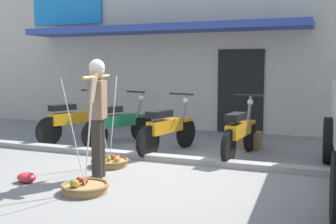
{
  "coord_description": "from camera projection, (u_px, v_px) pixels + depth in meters",
  "views": [
    {
      "loc": [
        2.73,
        -5.65,
        1.59
      ],
      "look_at": [
        0.23,
        0.6,
        0.85
      ],
      "focal_mm": 44.11,
      "sensor_mm": 36.0,
      "label": 1
    }
  ],
  "objects": [
    {
      "name": "motorcycle_third_in_row",
      "position": [
        167.0,
        129.0,
        7.59
      ],
      "size": [
        0.6,
        1.79,
        1.09
      ],
      "color": "black",
      "rests_on": "ground"
    },
    {
      "name": "fruit_basket_right_side",
      "position": [
        85.0,
        187.0,
        5.23
      ],
      "size": [
        0.61,
        0.61,
        1.45
      ],
      "color": "#9E7542",
      "rests_on": "ground"
    },
    {
      "name": "plastic_litter_bag",
      "position": [
        27.0,
        177.0,
        5.69
      ],
      "size": [
        0.28,
        0.22,
        0.14
      ],
      "primitive_type": "ellipsoid",
      "color": "red",
      "rests_on": "ground"
    },
    {
      "name": "ground_plane",
      "position": [
        140.0,
        170.0,
        6.4
      ],
      "size": [
        90.0,
        90.0,
        0.0
      ],
      "primitive_type": "plane",
      "color": "gray"
    },
    {
      "name": "fruit_vendor",
      "position": [
        98.0,
        110.0,
        5.83
      ],
      "size": [
        0.45,
        1.35,
        1.7
      ],
      "color": "#2D2823",
      "rests_on": "ground"
    },
    {
      "name": "motorcycle_nearest_shop",
      "position": [
        72.0,
        120.0,
        8.76
      ],
      "size": [
        0.72,
        1.75,
        1.09
      ],
      "color": "black",
      "rests_on": "ground"
    },
    {
      "name": "fruit_basket_left_side",
      "position": [
        110.0,
        161.0,
        6.62
      ],
      "size": [
        0.61,
        0.61,
        1.45
      ],
      "color": "#9E7542",
      "rests_on": "ground"
    },
    {
      "name": "motorcycle_second_in_row",
      "position": [
        118.0,
        123.0,
        8.31
      ],
      "size": [
        0.79,
        1.72,
        1.09
      ],
      "color": "black",
      "rests_on": "ground"
    },
    {
      "name": "sidewalk_curb",
      "position": [
        158.0,
        157.0,
        7.04
      ],
      "size": [
        20.0,
        0.24,
        0.1
      ],
      "primitive_type": "cube",
      "color": "gray",
      "rests_on": "ground"
    },
    {
      "name": "wooden_crate",
      "position": [
        250.0,
        140.0,
        8.08
      ],
      "size": [
        0.44,
        0.36,
        0.32
      ],
      "primitive_type": "cube",
      "color": "olive",
      "rests_on": "ground"
    },
    {
      "name": "motorcycle_end_of_row",
      "position": [
        240.0,
        132.0,
        7.18
      ],
      "size": [
        0.54,
        1.82,
        1.09
      ],
      "color": "black",
      "rests_on": "ground"
    },
    {
      "name": "storefront_building",
      "position": [
        196.0,
        50.0,
        12.78
      ],
      "size": [
        13.0,
        6.0,
        4.2
      ],
      "color": "beige",
      "rests_on": "ground"
    }
  ]
}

